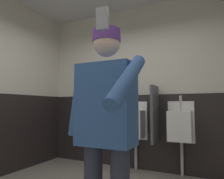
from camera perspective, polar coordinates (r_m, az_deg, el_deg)
wall_back at (r=3.70m, az=6.99°, el=1.04°), size 4.10×0.12×2.88m
wainscot_band_back at (r=3.64m, az=6.73°, el=-11.58°), size 3.50×0.03×1.27m
urinal_left at (r=3.48m, az=6.18°, el=-9.53°), size 0.40×0.34×1.24m
urinal_middle at (r=3.31m, az=18.69°, el=-9.57°), size 0.40×0.34×1.24m
privacy_divider_panel at (r=3.30m, az=11.93°, el=-6.72°), size 0.04×0.40×0.90m
person at (r=1.51m, az=-1.76°, el=-8.85°), size 0.64×0.60×1.66m
cell_phone at (r=1.04m, az=-2.74°, el=19.33°), size 0.06×0.03×0.11m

